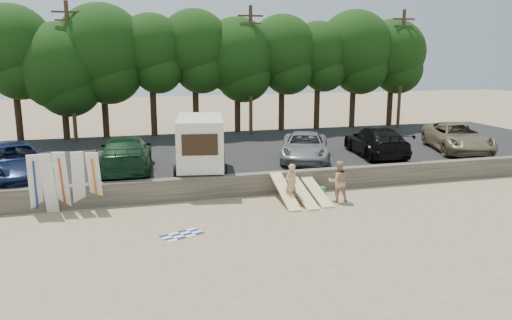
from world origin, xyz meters
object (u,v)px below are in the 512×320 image
object	(u,v)px
car_1	(126,154)
beachgoer_a	(291,184)
box_trailer	(200,142)
car_2	(305,147)
car_0	(14,162)
car_3	(376,141)
cooler	(321,190)
car_4	(458,137)
beachgoer_b	(338,181)

from	to	relation	value
car_1	beachgoer_a	xyz separation A→B (m)	(6.83, -5.09, -0.70)
box_trailer	car_2	xyz separation A→B (m)	(5.95, 1.31, -0.77)
car_0	car_1	world-z (taller)	car_1
car_3	cooler	bearing A→B (deg)	47.37
car_1	car_3	xyz separation A→B (m)	(13.82, 0.19, -0.05)
beachgoer_a	car_2	bearing A→B (deg)	-136.22
car_1	car_2	world-z (taller)	car_1
car_2	car_4	size ratio (longest dim) A/B	0.89
car_0	beachgoer_a	bearing A→B (deg)	-42.77
box_trailer	car_1	world-z (taller)	box_trailer
car_0	cooler	bearing A→B (deg)	-36.11
car_2	car_3	world-z (taller)	car_3
box_trailer	beachgoer_a	size ratio (longest dim) A/B	2.60
car_1	beachgoer_b	world-z (taller)	car_1
beachgoer_b	cooler	distance (m)	1.59
car_0	car_1	size ratio (longest dim) A/B	0.99
box_trailer	beachgoer_a	distance (m)	5.29
box_trailer	car_3	xyz separation A→B (m)	(10.31, 1.39, -0.69)
car_4	car_1	bearing A→B (deg)	-162.02
car_1	cooler	world-z (taller)	car_1
car_0	beachgoer_b	xyz separation A→B (m)	(13.92, -5.13, -0.61)
car_1	beachgoer_b	size ratio (longest dim) A/B	3.27
beachgoer_b	cooler	bearing A→B (deg)	-72.83
box_trailer	beachgoer_b	world-z (taller)	box_trailer
car_4	cooler	distance (m)	11.40
cooler	car_4	bearing A→B (deg)	23.04
box_trailer	beachgoer_b	distance (m)	6.98
beachgoer_a	beachgoer_b	bearing A→B (deg)	150.90
car_4	box_trailer	bearing A→B (deg)	-157.58
beachgoer_a	car_1	bearing A→B (deg)	-56.14
beachgoer_b	box_trailer	bearing A→B (deg)	-29.98
beachgoer_a	car_4	bearing A→B (deg)	-176.62
car_3	car_4	size ratio (longest dim) A/B	0.94
car_0	car_1	bearing A→B (deg)	-17.25
beachgoer_a	box_trailer	bearing A→B (deg)	-69.00
beachgoer_b	beachgoer_a	bearing A→B (deg)	-1.41
car_1	cooler	xyz separation A→B (m)	(8.69, -4.06, -1.42)
car_2	car_4	distance (m)	9.74
car_1	box_trailer	bearing A→B (deg)	165.59
box_trailer	car_2	distance (m)	6.14
car_1	car_4	distance (m)	19.20
car_0	car_3	xyz separation A→B (m)	(18.83, 0.50, -0.00)
car_1	beachgoer_a	world-z (taller)	car_1
beachgoer_a	cooler	world-z (taller)	beachgoer_a
car_1	car_2	xyz separation A→B (m)	(9.46, 0.12, -0.13)
box_trailer	beachgoer_a	xyz separation A→B (m)	(3.32, -3.89, -1.35)
car_0	beachgoer_a	distance (m)	12.79
box_trailer	beachgoer_a	world-z (taller)	box_trailer
cooler	car_1	bearing A→B (deg)	156.28
car_0	car_3	distance (m)	18.84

